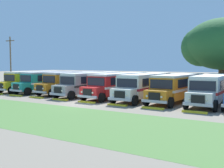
# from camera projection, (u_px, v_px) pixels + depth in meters

# --- Properties ---
(ground_plane) EXTENTS (220.00, 220.00, 0.00)m
(ground_plane) POSITION_uv_depth(u_px,v_px,m) (83.00, 104.00, 27.09)
(ground_plane) COLOR slate
(foreground_grass_strip) EXTENTS (80.00, 8.73, 0.01)m
(foreground_grass_strip) POSITION_uv_depth(u_px,v_px,m) (31.00, 114.00, 21.56)
(foreground_grass_strip) COLOR #4C7538
(foreground_grass_strip) RESTS_ON ground_plane
(parked_bus_slot_0) EXTENTS (2.97, 10.88, 2.82)m
(parked_bus_slot_0) POSITION_uv_depth(u_px,v_px,m) (35.00, 80.00, 40.21)
(parked_bus_slot_0) COLOR yellow
(parked_bus_slot_0) RESTS_ON ground_plane
(parked_bus_slot_1) EXTENTS (3.55, 10.97, 2.82)m
(parked_bus_slot_1) POSITION_uv_depth(u_px,v_px,m) (52.00, 80.00, 38.49)
(parked_bus_slot_1) COLOR teal
(parked_bus_slot_1) RESTS_ON ground_plane
(parked_bus_slot_2) EXTENTS (3.51, 10.97, 2.82)m
(parked_bus_slot_2) POSITION_uv_depth(u_px,v_px,m) (74.00, 81.00, 36.78)
(parked_bus_slot_2) COLOR orange
(parked_bus_slot_2) RESTS_ON ground_plane
(parked_bus_slot_3) EXTENTS (3.39, 10.95, 2.82)m
(parked_bus_slot_3) POSITION_uv_depth(u_px,v_px,m) (92.00, 83.00, 34.34)
(parked_bus_slot_3) COLOR #9E9993
(parked_bus_slot_3) RESTS_ON ground_plane
(parked_bus_slot_4) EXTENTS (2.99, 10.88, 2.82)m
(parked_bus_slot_4) POSITION_uv_depth(u_px,v_px,m) (118.00, 84.00, 32.33)
(parked_bus_slot_4) COLOR red
(parked_bus_slot_4) RESTS_ON ground_plane
(parked_bus_slot_5) EXTENTS (2.85, 10.86, 2.82)m
(parked_bus_slot_5) POSITION_uv_depth(u_px,v_px,m) (145.00, 85.00, 30.39)
(parked_bus_slot_5) COLOR silver
(parked_bus_slot_5) RESTS_ON ground_plane
(parked_bus_slot_6) EXTENTS (3.04, 10.89, 2.82)m
(parked_bus_slot_6) POSITION_uv_depth(u_px,v_px,m) (178.00, 86.00, 28.80)
(parked_bus_slot_6) COLOR orange
(parked_bus_slot_6) RESTS_ON ground_plane
(parked_bus_slot_7) EXTENTS (2.78, 10.85, 2.82)m
(parked_bus_slot_7) POSITION_uv_depth(u_px,v_px,m) (213.00, 88.00, 27.01)
(parked_bus_slot_7) COLOR silver
(parked_bus_slot_7) RESTS_ON ground_plane
(curb_wheelstop_1) EXTENTS (2.00, 0.36, 0.15)m
(curb_wheelstop_1) POSITION_uv_depth(u_px,v_px,m) (16.00, 96.00, 33.32)
(curb_wheelstop_1) COLOR yellow
(curb_wheelstop_1) RESTS_ON ground_plane
(curb_wheelstop_2) EXTENTS (2.00, 0.36, 0.15)m
(curb_wheelstop_2) POSITION_uv_depth(u_px,v_px,m) (37.00, 97.00, 31.42)
(curb_wheelstop_2) COLOR yellow
(curb_wheelstop_2) RESTS_ON ground_plane
(curb_wheelstop_3) EXTENTS (2.00, 0.36, 0.15)m
(curb_wheelstop_3) POSITION_uv_depth(u_px,v_px,m) (60.00, 100.00, 29.51)
(curb_wheelstop_3) COLOR yellow
(curb_wheelstop_3) RESTS_ON ground_plane
(curb_wheelstop_4) EXTENTS (2.00, 0.36, 0.15)m
(curb_wheelstop_4) POSITION_uv_depth(u_px,v_px,m) (87.00, 102.00, 27.61)
(curb_wheelstop_4) COLOR yellow
(curb_wheelstop_4) RESTS_ON ground_plane
(curb_wheelstop_5) EXTENTS (2.00, 0.36, 0.15)m
(curb_wheelstop_5) POSITION_uv_depth(u_px,v_px,m) (117.00, 105.00, 25.71)
(curb_wheelstop_5) COLOR yellow
(curb_wheelstop_5) RESTS_ON ground_plane
(curb_wheelstop_6) EXTENTS (2.00, 0.36, 0.15)m
(curb_wheelstop_6) POSITION_uv_depth(u_px,v_px,m) (153.00, 108.00, 23.80)
(curb_wheelstop_6) COLOR yellow
(curb_wheelstop_6) RESTS_ON ground_plane
(curb_wheelstop_7) EXTENTS (2.00, 0.36, 0.15)m
(curb_wheelstop_7) POSITION_uv_depth(u_px,v_px,m) (195.00, 112.00, 21.90)
(curb_wheelstop_7) COLOR yellow
(curb_wheelstop_7) RESTS_ON ground_plane
(utility_pole) EXTENTS (1.80, 0.20, 7.88)m
(utility_pole) POSITION_uv_depth(u_px,v_px,m) (11.00, 62.00, 40.31)
(utility_pole) COLOR brown
(utility_pole) RESTS_ON ground_plane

